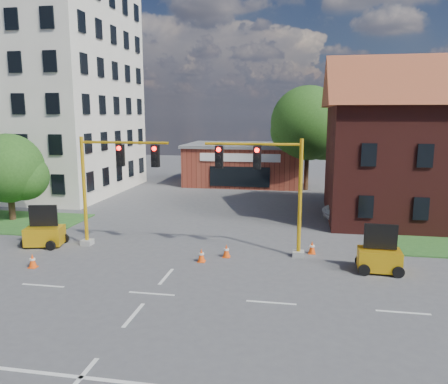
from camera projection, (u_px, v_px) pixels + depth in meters
The scene contains 15 objects.
ground at pixel (152, 294), 18.28m from camera, with size 120.00×120.00×0.00m, color #47484A.
lane_markings at pixel (123, 328), 15.38m from camera, with size 60.00×36.00×0.01m, color silver, non-canonical shape.
office_block at pixel (24, 83), 41.16m from camera, with size 18.40×15.40×20.60m.
brick_shop at pixel (245, 164), 46.95m from camera, with size 12.40×8.40×4.30m.
tree_large at pixel (312, 126), 42.22m from camera, with size 7.55×7.19×10.15m.
tree_nw_front at pixel (12, 170), 30.29m from camera, with size 5.04×4.80×6.12m.
signal_mast_west at pixel (111, 178), 24.16m from camera, with size 5.30×0.60×6.20m.
signal_mast_east at pixel (268, 182), 22.65m from camera, with size 5.30×0.60×6.20m.
trailer_west at pixel (45, 234), 24.79m from camera, with size 2.25×1.76×2.27m.
trailer_east at pixel (379, 258), 20.74m from camera, with size 1.99×1.37×2.22m.
cone_a at pixel (33, 261), 21.34m from camera, with size 0.40×0.40×0.70m.
cone_b at pixel (201, 255), 22.18m from camera, with size 0.40×0.40×0.70m.
cone_c at pixel (312, 247), 23.49m from camera, with size 0.40×0.40×0.70m.
cone_d at pixel (226, 251), 22.91m from camera, with size 0.40×0.40×0.70m.
pickup_white at pixel (362, 211), 30.44m from camera, with size 2.44×5.30×1.47m, color white.
Camera 1 is at (6.03, -16.44, 7.42)m, focal length 35.00 mm.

